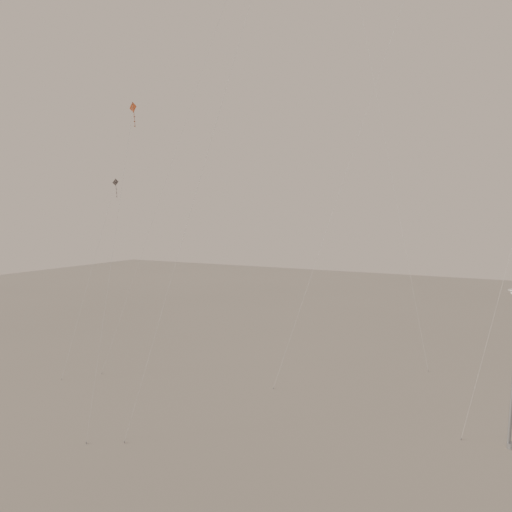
% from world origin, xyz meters
% --- Properties ---
extents(ground, '(160.00, 160.00, 0.00)m').
position_xyz_m(ground, '(0.00, 0.00, 0.00)').
color(ground, gray).
rests_on(ground, ground).
extents(kite_1, '(2.75, 12.23, 30.34)m').
position_xyz_m(kite_1, '(-4.60, 6.78, 23.20)').
color(kite_1, '#2D2625').
rests_on(kite_1, ground).
extents(kite_3, '(1.69, 5.90, 18.90)m').
position_xyz_m(kite_3, '(-9.18, 0.64, 13.49)').
color(kite_3, maroon).
rests_on(kite_3, ground).
extents(kite_5, '(7.35, 1.80, 33.72)m').
position_xyz_m(kite_5, '(0.47, 18.76, 24.25)').
color(kite_5, brown).
rests_on(kite_5, ground).
extents(kite_6, '(0.87, 6.81, 15.04)m').
position_xyz_m(kite_6, '(-18.05, 7.86, 10.83)').
color(kite_6, '#2D2625').
rests_on(kite_6, ground).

